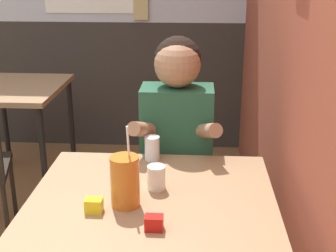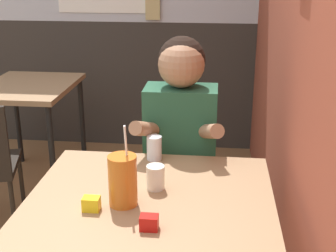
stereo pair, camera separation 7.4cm
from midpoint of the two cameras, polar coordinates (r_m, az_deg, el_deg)
brick_wall_right at (r=2.63m, az=12.32°, el=13.91°), size 0.08×4.66×2.70m
main_table at (r=1.78m, az=-3.22°, el=-11.06°), size 0.92×0.86×0.76m
background_table at (r=3.48m, az=-18.41°, el=3.08°), size 0.62×0.79×0.76m
person_seated at (r=2.29m, az=0.14°, el=-3.89°), size 0.42×0.41×1.27m
cocktail_pitcher at (r=1.68m, az=-6.54°, el=-6.71°), size 0.10×0.10×0.31m
glass_near_pitcher at (r=2.06m, az=-2.98°, el=-2.72°), size 0.07×0.07×0.11m
glass_center at (r=1.80m, az=-2.62°, el=-6.30°), size 0.07×0.07×0.10m
condiment_ketchup at (r=1.56m, az=-3.12°, el=-11.73°), size 0.06×0.04×0.05m
condiment_mustard at (r=1.68m, az=-10.30°, el=-9.52°), size 0.06×0.04×0.05m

